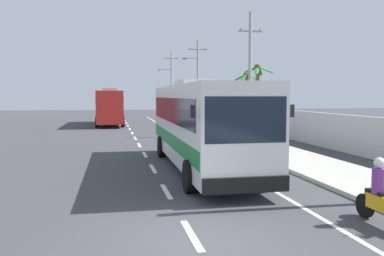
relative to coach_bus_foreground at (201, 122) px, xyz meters
The scene contains 14 objects.
ground_plane 8.67m from the coach_bus_foreground, 103.39° to the right, with size 160.00×160.00×0.00m, color #3A3A3F.
sidewalk_kerb 5.48m from the coach_bus_foreground, 20.13° to the left, with size 3.20×90.00×0.14m, color #A8A399.
lane_markings 6.93m from the coach_bus_foreground, 88.53° to the left, with size 3.53×71.35×0.01m.
boundary_wall 10.43m from the coach_bus_foreground, 33.75° to the left, with size 0.24×60.00×2.02m, color #B2B2AD.
coach_bus_foreground is the anchor object (origin of this frame).
coach_bus_far_lane 26.83m from the coach_bus_foreground, 97.97° to the left, with size 2.96×11.44×3.77m.
motorcycle_beside_bus 8.54m from the coach_bus_foreground, 72.51° to the right, with size 0.56×1.96×1.58m.
motorcycle_trailing 9.86m from the coach_bus_foreground, 77.88° to the left, with size 0.56×1.96×1.65m.
pedestrian_near_kerb 12.71m from the coach_bus_foreground, 65.92° to the left, with size 0.36×0.36×1.75m.
utility_pole_mid 14.62m from the coach_bus_foreground, 62.47° to the left, with size 1.85×0.24×9.25m.
utility_pole_far 32.67m from the coach_bus_foreground, 78.07° to the left, with size 3.07×0.24×9.68m.
utility_pole_distant 51.41m from the coach_bus_foreground, 82.91° to the left, with size 3.47×0.24×10.47m.
palm_nearest 21.89m from the coach_bus_foreground, 66.15° to the left, with size 3.03×2.81×5.23m.
palm_second 16.71m from the coach_bus_foreground, 61.40° to the left, with size 2.63×2.62×5.58m.
Camera 1 is at (-1.69, -8.00, 3.03)m, focal length 37.74 mm.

